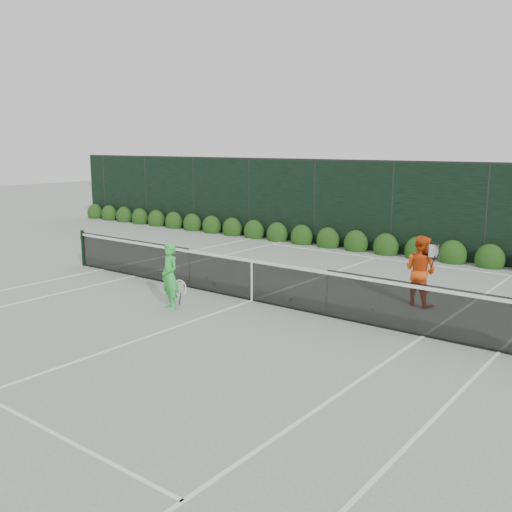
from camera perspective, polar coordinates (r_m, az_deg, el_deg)
The scene contains 8 objects.
ground at distance 13.27m, azimuth -0.41°, elevation -4.49°, with size 80.00×80.00×0.00m, color gray.
tennis_net at distance 13.16m, azimuth -0.49°, elevation -2.25°, with size 12.90×0.10×1.07m.
player_woman at distance 12.63m, azimuth -8.60°, elevation -2.02°, with size 0.65×0.49×1.46m.
player_man at distance 13.26m, azimuth 16.11°, elevation -1.40°, with size 0.95×0.77×1.59m.
court_lines at distance 13.27m, azimuth -0.41°, elevation -4.47°, with size 11.03×23.83×0.01m.
windscreen_fence at distance 10.98m, azimuth -9.18°, elevation 0.16°, with size 32.00×21.07×3.06m.
hedge_row at distance 19.22m, azimuth 12.85°, elevation 0.84°, with size 31.66×0.65×0.94m.
tennis_balls at distance 14.28m, azimuth -1.79°, elevation -3.23°, with size 5.14×1.86×0.07m.
Camera 1 is at (7.89, -10.06, 3.58)m, focal length 40.00 mm.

